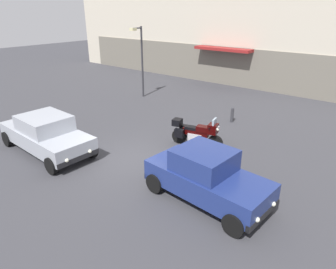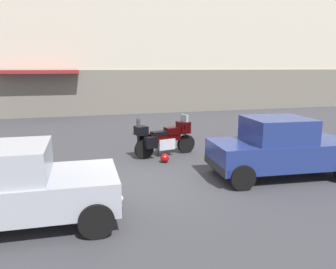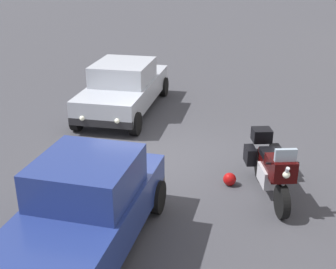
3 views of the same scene
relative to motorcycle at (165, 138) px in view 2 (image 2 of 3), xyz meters
name	(u,v)px [view 2 (image 2 of 3)]	position (x,y,z in m)	size (l,w,h in m)	color
ground_plane	(147,183)	(-1.21, -2.59, -0.62)	(80.00, 80.00, 0.00)	#38383D
building_facade_rear	(95,40)	(-1.21, 11.97, 4.06)	(39.89, 3.40, 9.46)	beige
motorcycle	(165,138)	(0.00, 0.00, 0.00)	(2.23, 1.01, 1.36)	black
helmet	(165,158)	(-0.22, -0.82, -0.48)	(0.28, 0.28, 0.28)	#990C0C
car_hatchback_near	(280,148)	(2.41, -3.04, 0.19)	(3.97, 2.06, 1.64)	navy
bollard_curbside	(138,126)	(-0.18, 3.63, -0.19)	(0.16, 0.16, 0.80)	#333338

